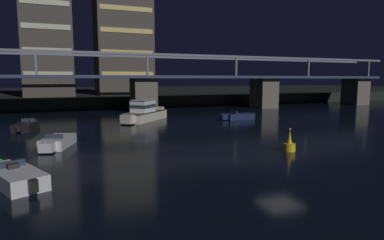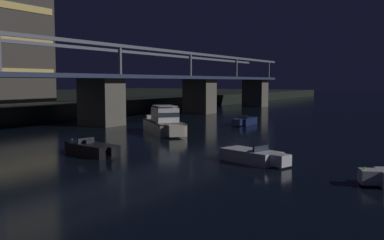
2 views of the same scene
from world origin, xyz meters
name	(u,v)px [view 1 (image 1 of 2)]	position (x,y,z in m)	size (l,w,h in m)	color
ground_plane	(281,166)	(0.00, 0.00, 0.00)	(400.00, 400.00, 0.00)	black
far_riverbank	(105,94)	(0.00, 84.21, 1.10)	(240.00, 80.00, 2.20)	black
river_bridge	(143,87)	(0.00, 36.20, 4.14)	(98.73, 6.40, 9.38)	#605B51
tower_west_tall	(47,40)	(-14.31, 51.52, 12.62)	(8.69, 8.25, 21.14)	#423D38
tower_central	(123,43)	(0.32, 55.30, 13.01)	(11.23, 10.06, 21.92)	#423D38
cabin_cruiser_near_left	(144,113)	(-2.50, 25.56, 1.05)	(7.59, 8.21, 2.79)	beige
speedboat_near_center	(16,177)	(-14.92, 2.04, 0.41)	(3.20, 5.03, 1.16)	silver
speedboat_near_right	(57,142)	(-13.02, 11.46, 0.41)	(2.93, 5.14, 1.16)	silver
speedboat_mid_center	(238,116)	(9.60, 22.21, 0.41)	(5.22, 2.00, 1.16)	#19234C
speedboat_mid_right	(26,126)	(-16.13, 22.46, 0.41)	(2.54, 5.22, 1.16)	black
channel_buoy	(289,145)	(3.24, 3.35, 0.48)	(0.90, 0.90, 1.76)	yellow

